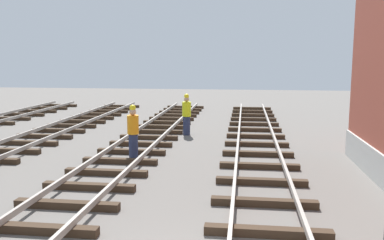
{
  "coord_description": "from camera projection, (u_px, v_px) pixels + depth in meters",
  "views": [
    {
      "loc": [
        0.47,
        -5.24,
        3.47
      ],
      "look_at": [
        -1.07,
        6.75,
        1.63
      ],
      "focal_mm": 38.46,
      "sensor_mm": 36.0,
      "label": 1
    }
  ],
  "objects": [
    {
      "name": "track_worker_distant",
      "position": [
        187.0,
        115.0,
        18.51
      ],
      "size": [
        0.4,
        0.4,
        1.87
      ],
      "color": "#262D4C",
      "rests_on": "ground"
    },
    {
      "name": "track_worker_foreground",
      "position": [
        133.0,
        132.0,
        14.24
      ],
      "size": [
        0.4,
        0.4,
        1.87
      ],
      "color": "#262D4C",
      "rests_on": "ground"
    }
  ]
}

